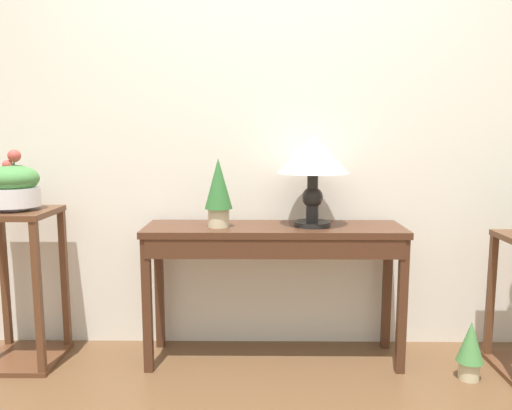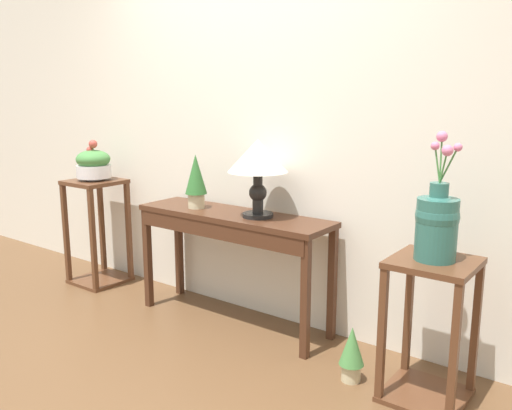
# 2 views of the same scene
# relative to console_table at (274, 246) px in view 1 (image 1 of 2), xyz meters

# --- Properties ---
(back_wall_with_art) EXTENTS (9.00, 0.10, 2.80)m
(back_wall_with_art) POSITION_rel_console_table_xyz_m (-0.03, 0.30, 0.76)
(back_wall_with_art) COLOR silver
(back_wall_with_art) RESTS_ON ground
(console_table) EXTENTS (1.37, 0.38, 0.75)m
(console_table) POSITION_rel_console_table_xyz_m (0.00, 0.00, 0.00)
(console_table) COLOR #472819
(console_table) RESTS_ON ground
(table_lamp) EXTENTS (0.37, 0.37, 0.48)m
(table_lamp) POSITION_rel_console_table_xyz_m (0.20, 0.02, 0.46)
(table_lamp) COLOR black
(table_lamp) RESTS_ON console_table
(potted_plant_on_console) EXTENTS (0.15, 0.15, 0.36)m
(potted_plant_on_console) POSITION_rel_console_table_xyz_m (-0.29, -0.00, 0.30)
(potted_plant_on_console) COLOR beige
(potted_plant_on_console) RESTS_ON console_table
(pedestal_stand_left) EXTENTS (0.39, 0.39, 0.84)m
(pedestal_stand_left) POSITION_rel_console_table_xyz_m (-1.36, -0.02, -0.22)
(pedestal_stand_left) COLOR #56331E
(pedestal_stand_left) RESTS_ON ground
(planter_bowl_wide_left) EXTENTS (0.27, 0.27, 0.32)m
(planter_bowl_wide_left) POSITION_rel_console_table_xyz_m (-1.35, -0.02, 0.32)
(planter_bowl_wide_left) COLOR silver
(planter_bowl_wide_left) RESTS_ON pedestal_stand_left
(potted_plant_floor) EXTENTS (0.13, 0.13, 0.31)m
(potted_plant_floor) POSITION_rel_console_table_xyz_m (0.98, -0.20, -0.47)
(potted_plant_floor) COLOR beige
(potted_plant_floor) RESTS_ON ground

